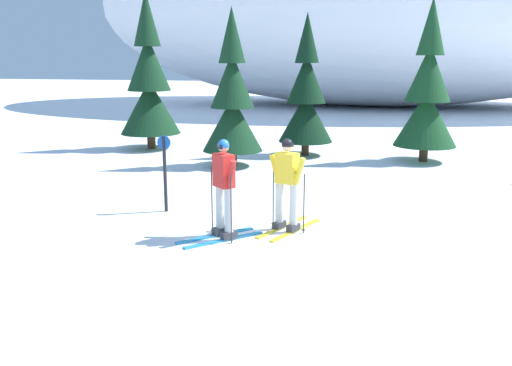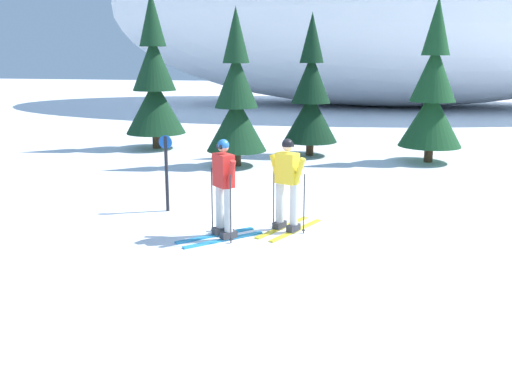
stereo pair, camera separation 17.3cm
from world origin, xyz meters
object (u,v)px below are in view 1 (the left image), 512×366
at_px(pine_tree_far_left, 149,84).
at_px(pine_tree_center, 306,97).
at_px(skier_yellow_jacket, 287,184).
at_px(pine_tree_center_left, 232,101).
at_px(trail_marker_post, 165,169).
at_px(skier_red_jacket, 224,187).
at_px(pine_tree_center_right, 427,95).

height_order(pine_tree_far_left, pine_tree_center, pine_tree_far_left).
xyz_separation_m(skier_yellow_jacket, pine_tree_center_left, (-2.50, 5.84, 0.99)).
distance_m(skier_yellow_jacket, trail_marker_post, 2.76).
height_order(skier_red_jacket, skier_yellow_jacket, skier_red_jacket).
relative_size(skier_yellow_jacket, trail_marker_post, 1.08).
bearing_deg(pine_tree_center, pine_tree_far_left, 177.58).
relative_size(pine_tree_center_left, pine_tree_center_right, 0.93).
height_order(pine_tree_far_left, trail_marker_post, pine_tree_far_left).
bearing_deg(pine_tree_center_left, pine_tree_center, 50.26).
bearing_deg(pine_tree_center_left, pine_tree_center_right, 18.84).
distance_m(skier_red_jacket, pine_tree_far_left, 10.33).
bearing_deg(skier_yellow_jacket, skier_red_jacket, -148.07).
distance_m(pine_tree_center_left, pine_tree_center, 2.90).
distance_m(skier_red_jacket, pine_tree_center_left, 6.71).
bearing_deg(trail_marker_post, pine_tree_center_left, 88.28).
distance_m(skier_yellow_jacket, pine_tree_center_left, 6.43).
relative_size(pine_tree_center_left, trail_marker_post, 2.84).
height_order(skier_yellow_jacket, pine_tree_far_left, pine_tree_far_left).
height_order(skier_red_jacket, pine_tree_far_left, pine_tree_far_left).
distance_m(skier_yellow_jacket, pine_tree_center, 8.16).
bearing_deg(pine_tree_center_right, pine_tree_center, 174.60).
distance_m(pine_tree_center_left, trail_marker_post, 5.15).
relative_size(pine_tree_far_left, trail_marker_post, 3.33).
relative_size(skier_yellow_jacket, pine_tree_center_left, 0.38).
bearing_deg(pine_tree_center, skier_yellow_jacket, -85.45).
xyz_separation_m(pine_tree_far_left, trail_marker_post, (3.38, -7.51, -1.32)).
relative_size(skier_red_jacket, pine_tree_center_left, 0.39).
bearing_deg(pine_tree_far_left, trail_marker_post, -65.74).
bearing_deg(pine_tree_center, trail_marker_post, -105.39).
xyz_separation_m(skier_yellow_jacket, pine_tree_center_right, (3.02, 7.73, 1.13)).
relative_size(skier_yellow_jacket, pine_tree_center, 0.38).
height_order(skier_red_jacket, pine_tree_center_left, pine_tree_center_left).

